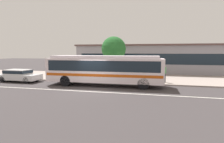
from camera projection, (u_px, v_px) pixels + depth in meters
The scene contains 11 objects.
ground_plane at pixel (90, 89), 16.09m from camera, with size 120.00×120.00×0.00m, color #3C3738.
sidewalk_slab at pixel (111, 77), 23.23m from camera, with size 60.00×8.00×0.12m, color #A3948B.
lane_stripe_center at pixel (87, 91), 15.31m from camera, with size 56.00×0.16×0.01m, color silver.
transit_bus at pixel (105, 68), 17.73m from camera, with size 10.84×2.66×2.81m.
sedan_behind_bus at pixel (19, 75), 20.17m from camera, with size 4.40×1.96×1.29m.
pedestrian_waiting_near_sign at pixel (94, 71), 20.76m from camera, with size 0.48×0.48×1.66m.
pedestrian_walking_along_curb at pixel (69, 71), 21.24m from camera, with size 0.45×0.45×1.64m.
pedestrian_standing_by_tree at pixel (164, 72), 18.91m from camera, with size 0.46×0.46×1.75m.
bus_stop_sign at pixel (143, 66), 18.77m from camera, with size 0.11×0.44×2.50m.
street_tree_near_stop at pixel (114, 49), 22.20m from camera, with size 2.86×2.86×4.83m.
station_building at pixel (149, 58), 29.25m from camera, with size 21.32×7.35×4.20m.
Camera 1 is at (5.54, -14.95, 3.22)m, focal length 30.49 mm.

